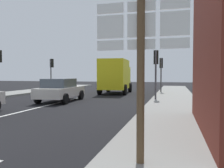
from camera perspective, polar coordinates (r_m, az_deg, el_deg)
ground_plane at (r=15.51m, az=-11.43°, el=-4.13°), size 80.00×80.00×0.00m
sidewalk_right at (r=11.91m, az=14.84°, el=-5.78°), size 2.92×44.00×0.14m
lane_centre_stripe at (r=12.09m, az=-19.94°, el=-6.03°), size 0.16×12.00×0.01m
sedan_far at (r=15.37m, az=-12.47°, el=-1.36°), size 2.13×4.28×1.47m
delivery_truck at (r=21.31m, az=0.83°, el=2.11°), size 2.71×5.11×3.05m
route_sign_post at (r=4.22m, az=7.07°, el=5.93°), size 1.66×0.14×3.20m
traffic_light_near_right at (r=15.59m, az=10.69°, el=4.93°), size 0.30×0.49×3.31m
traffic_light_far_right at (r=21.83m, az=11.93°, el=4.01°), size 0.30×0.49×3.23m
traffic_light_far_left at (r=25.51m, az=-14.55°, el=4.00°), size 0.30×0.49×3.38m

